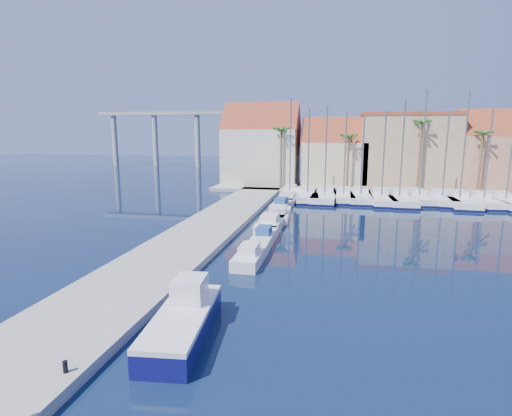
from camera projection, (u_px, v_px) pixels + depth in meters
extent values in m
plane|color=black|center=(278.00, 311.00, 20.48)|extent=(260.00, 260.00, 0.00)
cube|color=gray|center=(200.00, 234.00, 35.23)|extent=(6.00, 77.00, 0.50)
cube|color=gray|center=(384.00, 188.00, 64.59)|extent=(54.00, 16.00, 0.50)
cylinder|color=black|center=(65.00, 367.00, 14.38)|extent=(0.18, 0.18, 0.45)
cube|color=#0E0E52|center=(183.00, 327.00, 17.79)|extent=(2.89, 6.82, 0.99)
cube|color=white|center=(182.00, 314.00, 17.68)|extent=(2.89, 6.82, 0.22)
cube|color=white|center=(190.00, 290.00, 18.86)|extent=(1.61, 1.91, 1.21)
cube|color=white|center=(251.00, 256.00, 28.36)|extent=(1.75, 5.45, 0.80)
cube|color=white|center=(249.00, 249.00, 27.71)|extent=(1.22, 1.91, 0.60)
cube|color=white|center=(265.00, 237.00, 33.57)|extent=(1.67, 5.08, 0.80)
cube|color=navy|center=(264.00, 230.00, 32.95)|extent=(1.15, 1.78, 0.60)
cube|color=white|center=(271.00, 223.00, 38.65)|extent=(2.21, 6.73, 0.80)
cube|color=white|center=(270.00, 217.00, 37.87)|extent=(1.53, 2.36, 0.60)
cube|color=white|center=(280.00, 215.00, 42.47)|extent=(2.43, 6.47, 0.80)
cube|color=white|center=(279.00, 210.00, 41.73)|extent=(1.56, 2.31, 0.60)
cube|color=white|center=(282.00, 205.00, 48.19)|extent=(2.30, 6.06, 0.80)
cube|color=navy|center=(281.00, 200.00, 47.49)|extent=(1.47, 2.17, 0.60)
cube|color=white|center=(290.00, 199.00, 52.96)|extent=(2.62, 6.87, 0.80)
cube|color=white|center=(289.00, 194.00, 52.19)|extent=(1.67, 2.46, 0.60)
cube|color=white|center=(297.00, 193.00, 57.41)|extent=(2.59, 6.49, 0.80)
cube|color=white|center=(297.00, 189.00, 56.66)|extent=(1.61, 2.34, 0.60)
cube|color=white|center=(290.00, 194.00, 56.54)|extent=(2.78, 9.03, 1.00)
cube|color=#0B0E38|center=(290.00, 196.00, 56.60)|extent=(2.84, 9.10, 0.28)
cube|color=white|center=(290.00, 187.00, 57.26)|extent=(1.76, 2.76, 0.60)
cylinder|color=slate|center=(290.00, 145.00, 54.84)|extent=(0.20, 0.20, 12.65)
cube|color=white|center=(307.00, 195.00, 54.92)|extent=(3.64, 11.01, 1.00)
cube|color=#0B0E38|center=(307.00, 198.00, 54.98)|extent=(3.71, 11.07, 0.28)
cube|color=white|center=(308.00, 189.00, 55.83)|extent=(2.22, 3.39, 0.60)
cylinder|color=slate|center=(309.00, 151.00, 53.25)|extent=(0.20, 0.20, 11.25)
cube|color=white|center=(325.00, 196.00, 54.61)|extent=(3.55, 12.02, 1.00)
cube|color=#0B0E38|center=(325.00, 198.00, 54.67)|extent=(3.62, 12.08, 0.28)
cube|color=white|center=(326.00, 189.00, 55.59)|extent=(2.30, 3.65, 0.60)
cylinder|color=slate|center=(326.00, 150.00, 52.87)|extent=(0.20, 0.20, 11.56)
cube|color=white|center=(343.00, 196.00, 54.24)|extent=(3.20, 9.71, 1.00)
cube|color=#0B0E38|center=(343.00, 199.00, 54.30)|extent=(3.26, 9.77, 0.28)
cube|color=white|center=(343.00, 189.00, 55.02)|extent=(1.95, 2.99, 0.60)
cylinder|color=slate|center=(345.00, 153.00, 52.69)|extent=(0.20, 0.20, 10.65)
cube|color=white|center=(360.00, 197.00, 54.04)|extent=(2.95, 10.85, 1.00)
cube|color=#0B0E38|center=(360.00, 199.00, 54.10)|extent=(3.01, 10.91, 0.28)
cube|color=white|center=(361.00, 190.00, 54.93)|extent=(2.01, 3.27, 0.60)
cylinder|color=slate|center=(363.00, 156.00, 52.50)|extent=(0.20, 0.20, 10.05)
cube|color=white|center=(381.00, 198.00, 52.70)|extent=(3.19, 10.99, 1.00)
cube|color=#0B0E38|center=(381.00, 201.00, 52.76)|extent=(3.25, 11.05, 0.28)
cube|color=white|center=(380.00, 191.00, 53.61)|extent=(2.09, 3.33, 0.60)
cylinder|color=slate|center=(384.00, 154.00, 51.08)|extent=(0.20, 0.20, 10.74)
cube|color=white|center=(398.00, 198.00, 52.44)|extent=(3.43, 11.84, 1.00)
cube|color=#0B0E38|center=(398.00, 201.00, 52.50)|extent=(3.49, 11.91, 0.28)
cube|color=white|center=(397.00, 191.00, 53.43)|extent=(2.25, 3.59, 0.60)
cylinder|color=slate|center=(402.00, 149.00, 50.66)|extent=(0.20, 0.20, 12.01)
cube|color=white|center=(418.00, 198.00, 52.81)|extent=(3.31, 10.02, 1.00)
cube|color=#0B0E38|center=(418.00, 200.00, 52.87)|extent=(3.38, 10.09, 0.28)
cube|color=white|center=(416.00, 191.00, 53.62)|extent=(2.02, 3.09, 0.60)
cylinder|color=slate|center=(423.00, 144.00, 51.00)|extent=(0.20, 0.20, 13.26)
cube|color=white|center=(441.00, 199.00, 51.89)|extent=(2.64, 9.51, 1.00)
cube|color=#0B0E38|center=(441.00, 202.00, 51.95)|extent=(2.70, 9.57, 0.28)
cube|color=white|center=(440.00, 192.00, 52.65)|extent=(1.78, 2.87, 0.60)
cylinder|color=slate|center=(446.00, 155.00, 50.37)|extent=(0.20, 0.20, 10.40)
cube|color=white|center=(458.00, 200.00, 51.11)|extent=(3.77, 12.05, 1.00)
cube|color=#0B0E38|center=(458.00, 203.00, 51.17)|extent=(3.83, 12.11, 0.28)
cube|color=white|center=(457.00, 193.00, 52.09)|extent=(2.37, 3.69, 0.60)
cylinder|color=slate|center=(465.00, 146.00, 49.25)|extent=(0.20, 0.20, 12.90)
cube|color=white|center=(482.00, 201.00, 50.49)|extent=(3.39, 10.03, 1.00)
cube|color=#0B0E38|center=(481.00, 203.00, 50.55)|extent=(3.45, 10.10, 0.28)
cube|color=white|center=(479.00, 194.00, 51.30)|extent=(2.04, 3.10, 0.60)
cylinder|color=slate|center=(488.00, 154.00, 48.91)|extent=(0.20, 0.20, 10.79)
cube|color=white|center=(504.00, 202.00, 49.96)|extent=(3.21, 10.79, 1.00)
cube|color=#0B0E38|center=(503.00, 204.00, 50.02)|extent=(3.28, 10.85, 0.28)
cube|color=white|center=(501.00, 194.00, 50.85)|extent=(2.07, 3.28, 0.60)
cylinder|color=slate|center=(511.00, 155.00, 48.36)|extent=(0.20, 0.20, 10.65)
cube|color=beige|center=(262.00, 157.00, 66.76)|extent=(12.00, 9.00, 9.00)
cube|color=brown|center=(262.00, 130.00, 65.93)|extent=(12.30, 9.00, 9.00)
cube|color=beige|center=(334.00, 164.00, 64.54)|extent=(10.00, 8.00, 7.00)
cube|color=brown|center=(335.00, 142.00, 63.89)|extent=(10.30, 8.00, 8.00)
cube|color=tan|center=(406.00, 152.00, 62.91)|extent=(14.00, 10.00, 11.00)
cube|color=brown|center=(408.00, 115.00, 61.84)|extent=(14.20, 10.20, 0.50)
cube|color=tan|center=(490.00, 163.00, 59.82)|extent=(10.00, 8.00, 8.00)
cube|color=brown|center=(493.00, 136.00, 59.07)|extent=(10.30, 8.00, 8.00)
cylinder|color=brown|center=(281.00, 159.00, 61.15)|extent=(0.36, 0.36, 9.00)
sphere|color=#215A19|center=(281.00, 130.00, 60.34)|extent=(2.60, 2.60, 2.60)
cylinder|color=brown|center=(348.00, 164.00, 59.23)|extent=(0.36, 0.36, 8.00)
sphere|color=#215A19|center=(349.00, 137.00, 58.52)|extent=(2.60, 2.60, 2.60)
cylinder|color=brown|center=(420.00, 158.00, 57.04)|extent=(0.36, 0.36, 10.00)
sphere|color=#215A19|center=(422.00, 123.00, 56.13)|extent=(2.60, 2.60, 2.60)
cylinder|color=brown|center=(480.00, 164.00, 55.57)|extent=(0.36, 0.36, 8.50)
sphere|color=#215A19|center=(483.00, 134.00, 54.80)|extent=(2.60, 2.60, 2.60)
cube|color=#9E9E99|center=(182.00, 113.00, 104.38)|extent=(48.00, 2.20, 0.90)
cylinder|color=#9E9E99|center=(115.00, 140.00, 109.70)|extent=(1.40, 1.40, 14.00)
cylinder|color=#9E9E99|center=(155.00, 140.00, 107.29)|extent=(1.40, 1.40, 14.00)
cylinder|color=#9E9E99|center=(198.00, 140.00, 104.88)|extent=(1.40, 1.40, 14.00)
cylinder|color=#9E9E99|center=(242.00, 141.00, 102.46)|extent=(1.40, 1.40, 14.00)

